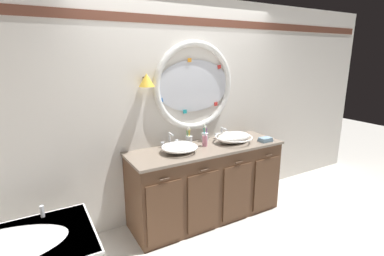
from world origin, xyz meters
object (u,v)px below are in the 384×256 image
sink_basin_right (234,137)px  folded_hand_towel (265,140)px  soap_dispenser (205,140)px  toothbrush_holder_left (189,139)px  toothbrush_holder_right (205,136)px  sink_basin_left (180,147)px

sink_basin_right → folded_hand_towel: 0.41m
sink_basin_right → soap_dispenser: 0.39m
toothbrush_holder_left → toothbrush_holder_right: bearing=1.8°
folded_hand_towel → soap_dispenser: bearing=163.6°
soap_dispenser → folded_hand_towel: bearing=-16.4°
sink_basin_left → folded_hand_towel: bearing=-8.4°
sink_basin_left → toothbrush_holder_right: (0.47, 0.23, -0.00)m
sink_basin_right → toothbrush_holder_left: size_ratio=2.18×
toothbrush_holder_left → toothbrush_holder_right: toothbrush_holder_right is taller
folded_hand_towel → toothbrush_holder_right: bearing=148.6°
folded_hand_towel → sink_basin_right: bearing=156.0°
sink_basin_right → toothbrush_holder_left: toothbrush_holder_left is taller
sink_basin_left → sink_basin_right: (0.75, -0.00, 0.01)m
soap_dispenser → sink_basin_right: bearing=-8.4°
sink_basin_left → soap_dispenser: soap_dispenser is taller
soap_dispenser → folded_hand_towel: size_ratio=0.98×
sink_basin_right → toothbrush_holder_right: bearing=140.1°
sink_basin_left → toothbrush_holder_left: toothbrush_holder_left is taller
toothbrush_holder_left → soap_dispenser: bearing=-53.4°
sink_basin_right → soap_dispenser: size_ratio=2.95×
sink_basin_left → toothbrush_holder_right: toothbrush_holder_right is taller
soap_dispenser → folded_hand_towel: (0.75, -0.22, -0.04)m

